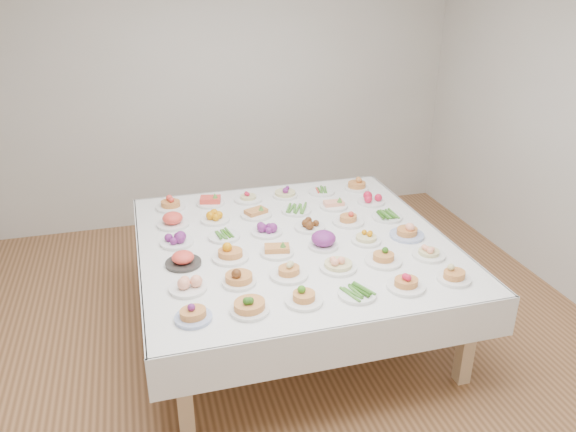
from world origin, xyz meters
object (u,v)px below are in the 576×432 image
object	(u,v)px
display_table	(293,248)
dish_35	(357,183)
dish_0	(193,312)
dish_18	(177,238)

from	to	relation	value
display_table	dish_35	xyz separation A→B (m)	(0.83, 0.83, 0.12)
display_table	dish_35	bearing A→B (deg)	44.85
dish_0	dish_35	bearing A→B (deg)	44.71
dish_0	dish_18	bearing A→B (deg)	89.99
display_table	dish_0	world-z (taller)	dish_0
dish_18	dish_35	xyz separation A→B (m)	(1.66, 0.66, 0.01)
display_table	dish_35	size ratio (longest dim) A/B	10.52
dish_18	dish_35	world-z (taller)	dish_35
dish_35	display_table	bearing A→B (deg)	-135.15
dish_0	dish_18	distance (m)	0.99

